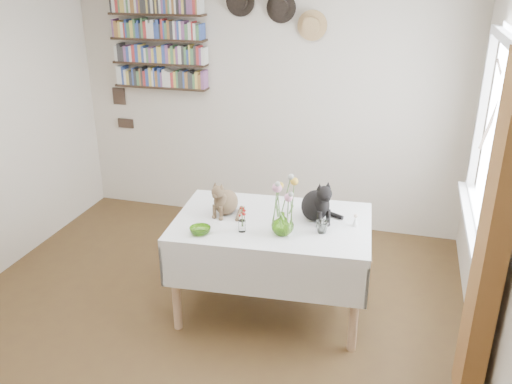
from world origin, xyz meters
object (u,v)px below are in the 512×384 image
(black_cat, at_px, (316,198))
(tabby_cat, at_px, (226,196))
(dining_table, at_px, (272,243))
(flower_vase, at_px, (283,223))
(bookshelf_unit, at_px, (159,43))

(black_cat, bearing_deg, tabby_cat, 149.35)
(dining_table, relative_size, tabby_cat, 5.29)
(flower_vase, distance_m, bookshelf_unit, 2.64)
(black_cat, relative_size, bookshelf_unit, 0.35)
(flower_vase, bearing_deg, tabby_cat, 155.36)
(dining_table, bearing_deg, tabby_cat, 175.32)
(tabby_cat, relative_size, black_cat, 0.84)
(tabby_cat, bearing_deg, bookshelf_unit, 144.88)
(black_cat, height_order, bookshelf_unit, bookshelf_unit)
(dining_table, xyz_separation_m, bookshelf_unit, (-1.59, 1.56, 1.25))
(dining_table, height_order, bookshelf_unit, bookshelf_unit)
(dining_table, bearing_deg, flower_vase, -57.86)
(dining_table, height_order, tabby_cat, tabby_cat)
(dining_table, height_order, black_cat, black_cat)
(dining_table, bearing_deg, black_cat, 21.11)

